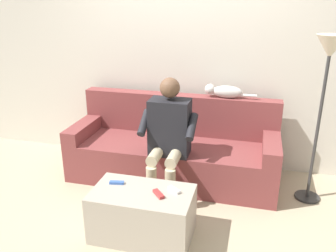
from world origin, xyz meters
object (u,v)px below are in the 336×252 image
coffee_table (143,214)px  person_solo_seated (168,133)px  remote_blue (117,183)px  couch (174,151)px  remote_red (158,194)px  floor_lamp (328,66)px  remote_white (174,190)px  cat_on_backrest (224,91)px

coffee_table → person_solo_seated: bearing=-93.1°
remote_blue → couch: bearing=66.1°
remote_red → floor_lamp: floor_lamp is taller
remote_white → couch: bearing=139.3°
remote_blue → floor_lamp: floor_lamp is taller
remote_blue → cat_on_backrest: bearing=50.0°
floor_lamp → person_solo_seated: bearing=10.7°
couch → person_solo_seated: (-0.04, 0.39, 0.36)m
couch → person_solo_seated: size_ratio=1.86×
person_solo_seated → remote_red: (-0.11, 0.72, -0.23)m
cat_on_backrest → remote_white: size_ratio=4.71×
cat_on_backrest → remote_white: bearing=79.6°
couch → coffee_table: bearing=90.0°
cat_on_backrest → remote_blue: cat_on_backrest is taller
remote_blue → floor_lamp: (-1.65, -0.89, 0.89)m
person_solo_seated → cat_on_backrest: bearing=-124.6°
cat_on_backrest → remote_white: 1.39m
couch → floor_lamp: size_ratio=1.39×
remote_red → coffee_table: bearing=41.2°
coffee_table → cat_on_backrest: cat_on_backrest is taller
remote_red → floor_lamp: size_ratio=0.08×
person_solo_seated → cat_on_backrest: 0.83m
couch → cat_on_backrest: 0.84m
coffee_table → remote_red: remote_red is taller
person_solo_seated → remote_blue: (0.28, 0.63, -0.23)m
cat_on_backrest → remote_blue: bearing=60.3°
remote_blue → remote_white: size_ratio=1.03×
couch → cat_on_backrest: (-0.48, -0.26, 0.64)m
couch → cat_on_backrest: size_ratio=3.99×
remote_red → remote_blue: remote_red is taller
remote_blue → remote_white: remote_white is taller
couch → coffee_table: (0.00, 1.09, -0.09)m
person_solo_seated → remote_blue: bearing=65.9°
remote_red → cat_on_backrest: bearing=-55.5°
couch → remote_red: couch is taller
cat_on_backrest → floor_lamp: floor_lamp is taller
person_solo_seated → remote_red: size_ratio=9.07×
person_solo_seated → floor_lamp: size_ratio=0.75×
couch → remote_red: size_ratio=16.84×
coffee_table → remote_blue: (0.25, -0.07, 0.22)m
couch → coffee_table: 1.09m
cat_on_backrest → remote_red: size_ratio=4.22×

